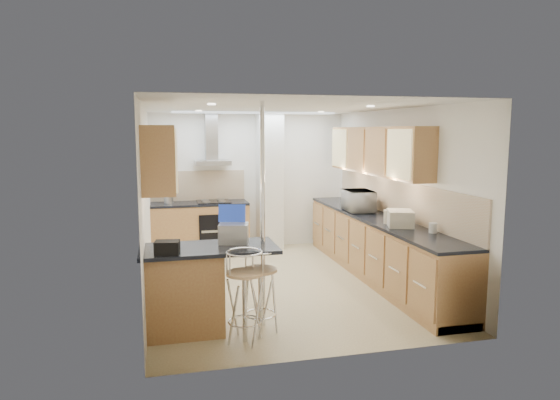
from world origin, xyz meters
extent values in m
plane|color=tan|center=(0.00, 0.00, 0.00)|extent=(4.80, 4.80, 0.00)
cube|color=white|center=(0.00, 2.40, 1.25)|extent=(3.60, 0.04, 2.50)
cube|color=white|center=(0.00, -2.40, 1.25)|extent=(3.60, 0.04, 2.50)
cube|color=white|center=(-1.80, 0.00, 1.25)|extent=(0.04, 4.80, 2.50)
cube|color=white|center=(1.80, 0.00, 1.25)|extent=(0.04, 4.80, 2.50)
cube|color=white|center=(0.00, 0.00, 2.50)|extent=(3.60, 4.80, 0.02)
cube|color=#A66B42|center=(1.63, 0.40, 1.88)|extent=(0.34, 3.00, 0.72)
cube|color=#A66B42|center=(-1.63, -1.35, 1.88)|extent=(0.34, 0.62, 0.72)
cube|color=beige|center=(1.79, 0.00, 1.18)|extent=(0.03, 4.40, 0.56)
cube|color=beige|center=(-0.95, 2.38, 1.18)|extent=(1.70, 0.03, 0.56)
cube|color=white|center=(0.35, 2.20, 1.25)|extent=(0.45, 0.40, 2.50)
cube|color=#AAACAE|center=(-0.70, 2.15, 1.62)|extent=(0.62, 0.48, 0.08)
cube|color=#AAACAE|center=(-0.70, 2.29, 2.06)|extent=(0.22, 0.20, 0.88)
cylinder|color=silver|center=(-0.53, -1.45, 1.25)|extent=(0.05, 0.05, 2.50)
cube|color=black|center=(-0.70, 1.79, 0.45)|extent=(0.58, 0.02, 0.58)
cube|color=black|center=(-0.70, 2.10, 0.93)|extent=(0.58, 0.50, 0.02)
cube|color=tan|center=(0.00, 1.80, 2.48)|extent=(2.80, 0.35, 0.02)
cube|color=#A66B42|center=(1.50, 0.00, 0.44)|extent=(0.60, 4.40, 0.88)
cube|color=black|center=(1.50, 0.00, 0.90)|extent=(0.63, 4.40, 0.04)
cube|color=#A66B42|center=(-0.95, 2.10, 0.44)|extent=(1.70, 0.60, 0.88)
cube|color=black|center=(-0.95, 2.10, 0.90)|extent=(1.70, 0.63, 0.04)
cube|color=#A66B42|center=(-1.12, -1.45, 0.45)|extent=(1.35, 0.62, 0.90)
cube|color=black|center=(-1.12, -1.45, 0.92)|extent=(1.47, 0.72, 0.04)
imported|color=silver|center=(1.42, 0.53, 1.09)|extent=(0.44, 0.62, 0.33)
cube|color=#94979B|center=(-0.84, -1.34, 1.05)|extent=(0.37, 0.31, 0.22)
cube|color=black|center=(-1.57, -1.66, 1.01)|extent=(0.27, 0.21, 0.13)
cylinder|color=beige|center=(1.55, 0.46, 1.01)|extent=(0.16, 0.16, 0.18)
cylinder|color=beige|center=(1.62, 1.37, 1.00)|extent=(0.12, 0.12, 0.15)
cylinder|color=#B9AC94|center=(1.42, -0.55, 1.01)|extent=(0.16, 0.16, 0.19)
cylinder|color=silver|center=(1.67, -1.26, 0.98)|extent=(0.12, 0.12, 0.13)
cube|color=beige|center=(1.48, -0.77, 1.03)|extent=(0.43, 0.49, 0.21)
cylinder|color=#AAACAE|center=(-1.49, 2.14, 1.04)|extent=(0.16, 0.16, 0.23)
camera|label=1|loc=(-1.61, -6.74, 2.19)|focal=32.00mm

